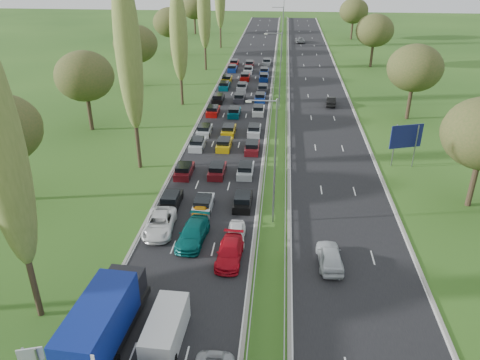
% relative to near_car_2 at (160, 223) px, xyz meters
% --- Properties ---
extents(ground, '(260.00, 260.00, 0.00)m').
position_rel_near_car_2_xyz_m(ground, '(10.25, 39.51, -0.79)').
color(ground, '#234916').
rests_on(ground, ground).
extents(near_carriageway, '(10.50, 215.00, 0.04)m').
position_rel_near_car_2_xyz_m(near_carriageway, '(3.50, 42.01, -0.79)').
color(near_carriageway, black).
rests_on(near_carriageway, ground).
extents(far_carriageway, '(10.50, 215.00, 0.04)m').
position_rel_near_car_2_xyz_m(far_carriageway, '(17.00, 42.01, -0.79)').
color(far_carriageway, black).
rests_on(far_carriageway, ground).
extents(central_reservation, '(2.36, 215.00, 0.32)m').
position_rel_near_car_2_xyz_m(central_reservation, '(10.25, 42.01, -0.24)').
color(central_reservation, gray).
rests_on(central_reservation, ground).
extents(lamp_columns, '(0.18, 140.18, 12.00)m').
position_rel_near_car_2_xyz_m(lamp_columns, '(10.25, 37.51, 5.21)').
color(lamp_columns, gray).
rests_on(lamp_columns, ground).
extents(poplar_row, '(2.80, 127.80, 22.44)m').
position_rel_near_car_2_xyz_m(poplar_row, '(-5.75, 27.67, 11.59)').
color(poplar_row, '#2D2116').
rests_on(poplar_row, ground).
extents(woodland_left, '(8.00, 166.00, 11.10)m').
position_rel_near_car_2_xyz_m(woodland_left, '(-16.25, 22.13, 6.89)').
color(woodland_left, '#2D2116').
rests_on(woodland_left, ground).
extents(woodland_right, '(8.00, 153.00, 11.10)m').
position_rel_near_car_2_xyz_m(woodland_right, '(29.75, 26.17, 6.89)').
color(woodland_right, '#2D2116').
rests_on(woodland_right, ground).
extents(traffic_queue_fill, '(9.03, 69.33, 0.80)m').
position_rel_near_car_2_xyz_m(traffic_queue_fill, '(3.48, 37.08, -0.35)').
color(traffic_queue_fill, black).
rests_on(traffic_queue_fill, ground).
extents(near_car_2, '(2.99, 5.74, 1.54)m').
position_rel_near_car_2_xyz_m(near_car_2, '(0.00, 0.00, 0.00)').
color(near_car_2, silver).
rests_on(near_car_2, near_carriageway).
extents(near_car_7, '(2.65, 5.59, 1.58)m').
position_rel_near_car_2_xyz_m(near_car_7, '(3.33, -1.40, 0.02)').
color(near_car_7, '#055351').
rests_on(near_car_7, near_carriageway).
extents(near_car_8, '(1.64, 3.85, 1.30)m').
position_rel_near_car_2_xyz_m(near_car_8, '(3.29, 3.41, -0.12)').
color(near_car_8, '#C77F0D').
rests_on(near_car_8, near_carriageway).
extents(near_car_11, '(2.21, 5.08, 1.45)m').
position_rel_near_car_2_xyz_m(near_car_11, '(6.87, -3.85, -0.05)').
color(near_car_11, '#B50B19').
rests_on(near_car_11, near_carriageway).
extents(near_car_12, '(1.76, 4.01, 1.34)m').
position_rel_near_car_2_xyz_m(near_car_12, '(7.11, -0.94, -0.10)').
color(near_car_12, white).
rests_on(near_car_12, near_carriageway).
extents(far_car_0, '(2.13, 4.81, 1.61)m').
position_rel_near_car_2_xyz_m(far_car_0, '(15.04, -3.76, 0.03)').
color(far_car_0, silver).
rests_on(far_car_0, far_carriageway).
extents(far_car_1, '(1.87, 4.43, 1.42)m').
position_rel_near_car_2_xyz_m(far_car_1, '(18.76, 40.16, -0.06)').
color(far_car_1, black).
rests_on(far_car_1, far_carriageway).
extents(far_car_2, '(2.61, 5.25, 1.43)m').
position_rel_near_car_2_xyz_m(far_car_2, '(15.07, 97.73, -0.06)').
color(far_car_2, slate).
rests_on(far_car_2, far_carriageway).
extents(blue_lorry, '(2.62, 9.42, 3.98)m').
position_rel_near_car_2_xyz_m(blue_lorry, '(-0.03, -13.73, 1.26)').
color(blue_lorry, black).
rests_on(blue_lorry, near_carriageway).
extents(white_van_rear, '(2.07, 5.28, 2.12)m').
position_rel_near_car_2_xyz_m(white_van_rear, '(3.73, -13.04, 0.30)').
color(white_van_rear, silver).
rests_on(white_van_rear, near_carriageway).
extents(info_sign, '(1.46, 0.54, 2.10)m').
position_rel_near_car_2_xyz_m(info_sign, '(-3.65, -16.52, 0.58)').
color(info_sign, gray).
rests_on(info_sign, ground).
extents(direction_sign, '(3.83, 1.34, 5.20)m').
position_rel_near_car_2_xyz_m(direction_sign, '(25.15, 16.55, 2.78)').
color(direction_sign, gray).
rests_on(direction_sign, ground).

